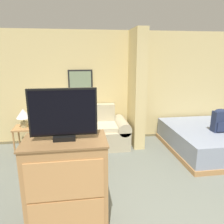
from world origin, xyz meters
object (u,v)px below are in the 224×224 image
at_px(coffee_table, 83,148).
at_px(table_lamp, 23,115).
at_px(tv, 63,115).
at_px(bed, 212,139).
at_px(backpack, 220,120).
at_px(tv_dresser, 67,185).
at_px(couch, 82,133).

xyz_separation_m(coffee_table, table_lamp, (-1.24, 0.98, 0.42)).
xyz_separation_m(coffee_table, tv, (-0.20, -1.44, 1.04)).
distance_m(bed, backpack, 0.54).
bearing_deg(bed, tv, -149.15).
relative_size(table_lamp, backpack, 0.84).
bearing_deg(backpack, tv, -152.09).
relative_size(tv_dresser, backpack, 2.36).
bearing_deg(backpack, bed, 85.36).
bearing_deg(coffee_table, table_lamp, 141.72).
relative_size(couch, coffee_table, 3.27).
bearing_deg(table_lamp, backpack, -11.53).
distance_m(tv, bed, 3.71).
bearing_deg(couch, backpack, -16.17).
xyz_separation_m(couch, backpack, (2.81, -0.81, 0.42)).
height_order(tv, bed, tv).
distance_m(coffee_table, table_lamp, 1.63).
xyz_separation_m(couch, tv, (-0.20, -2.41, 1.09)).
bearing_deg(couch, bed, -11.99).
bearing_deg(tv_dresser, table_lamp, 113.24).
bearing_deg(tv_dresser, tv, 90.00).
relative_size(tv_dresser, bed, 0.58).
bearing_deg(couch, table_lamp, 179.45).
relative_size(couch, table_lamp, 5.18).
bearing_deg(bed, table_lamp, 171.44).
bearing_deg(bed, coffee_table, -172.64).
distance_m(table_lamp, backpack, 4.14).
bearing_deg(tv, coffee_table, 82.16).
height_order(tv_dresser, tv, tv).
relative_size(couch, backpack, 4.37).
bearing_deg(backpack, tv_dresser, -152.08).
height_order(table_lamp, backpack, backpack).
bearing_deg(table_lamp, couch, -0.55).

